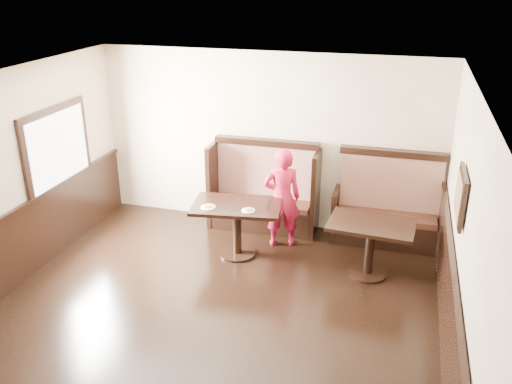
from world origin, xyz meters
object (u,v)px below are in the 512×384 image
at_px(booth_main, 264,197).
at_px(child, 282,198).
at_px(table_neighbor, 371,236).
at_px(table_main, 237,216).
at_px(booth_neighbor, 388,213).

relative_size(booth_main, child, 1.14).
height_order(table_neighbor, child, child).
bearing_deg(table_main, booth_main, 74.33).
xyz_separation_m(booth_main, child, (0.41, -0.53, 0.24)).
relative_size(booth_main, booth_neighbor, 1.06).
relative_size(booth_neighbor, table_main, 1.21).
height_order(booth_main, child, child).
xyz_separation_m(booth_main, table_neighbor, (1.77, -1.07, 0.06)).
bearing_deg(child, booth_main, -71.10).
bearing_deg(table_neighbor, table_main, -177.46).
height_order(booth_main, table_neighbor, booth_main).
distance_m(booth_neighbor, table_main, 2.32).
bearing_deg(booth_neighbor, booth_main, 179.95).
xyz_separation_m(table_main, table_neighbor, (1.91, -0.06, -0.03)).
distance_m(booth_main, table_main, 1.03).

